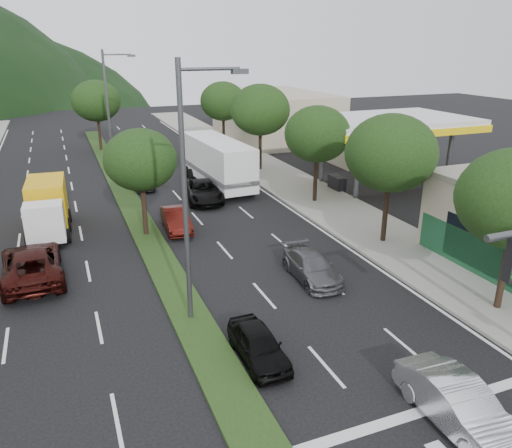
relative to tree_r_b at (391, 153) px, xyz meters
name	(u,v)px	position (x,y,z in m)	size (l,w,h in m)	color
sidewalk_right	(290,183)	(0.50, 13.00, -4.96)	(5.00, 90.00, 0.15)	gray
median	(123,190)	(-12.00, 16.00, -4.98)	(1.60, 56.00, 0.12)	#1B3112
gas_canopy	(387,125)	(7.00, 10.00, -0.39)	(12.20, 8.20, 5.25)	silver
bldg_right_far	(274,115)	(7.50, 32.00, -2.44)	(10.00, 16.00, 5.20)	#B9B093
tree_r_b	(391,153)	(0.00, 0.00, 0.00)	(4.80, 4.80, 6.94)	black
tree_r_c	(317,134)	(0.00, 8.00, -0.29)	(4.40, 4.40, 6.48)	black
tree_r_d	(260,110)	(0.00, 18.00, 0.14)	(5.00, 5.00, 7.17)	black
tree_r_e	(223,101)	(0.00, 28.00, -0.14)	(4.60, 4.60, 6.71)	black
tree_med_near	(140,160)	(-12.00, 6.00, -0.61)	(4.00, 4.00, 6.02)	black
tree_med_far	(96,101)	(-12.00, 32.00, -0.03)	(4.80, 4.80, 6.94)	black
streetlight_near	(190,184)	(-11.79, -4.00, 0.55)	(2.60, 0.25, 10.00)	#47494C
streetlight_mid	(110,107)	(-11.79, 21.00, 0.55)	(2.60, 0.25, 10.00)	#47494C
sedan_silver	(458,404)	(-6.37, -12.57, -4.33)	(1.49, 4.27, 1.41)	silver
suv_maroon	(32,264)	(-17.91, 2.21, -4.25)	(2.62, 5.68, 1.58)	black
car_queue_a	(258,345)	(-10.50, -7.52, -4.44)	(1.40, 3.48, 1.18)	black
car_queue_b	(311,267)	(-5.80, -2.52, -4.43)	(1.70, 4.18, 1.21)	#54555A
car_queue_c	(176,220)	(-10.17, 6.21, -4.39)	(1.38, 3.95, 1.30)	#46100B
car_queue_d	(203,191)	(-7.07, 11.21, -4.33)	(2.35, 5.10, 1.42)	black
car_queue_e	(142,179)	(-10.48, 16.21, -4.38)	(1.55, 3.86, 1.32)	#55545A
box_truck	(47,209)	(-17.12, 8.76, -3.65)	(2.57, 6.03, 2.92)	white
motorhome	(218,162)	(-4.93, 14.53, -3.12)	(3.40, 9.51, 3.60)	white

